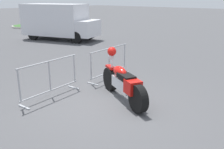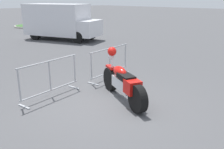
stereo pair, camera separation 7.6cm
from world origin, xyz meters
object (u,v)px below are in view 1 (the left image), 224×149
Objects in this scene: crowd_barrier_far at (109,62)px; motorcycle at (123,82)px; crowd_barrier_near at (50,79)px; delivery_van at (58,21)px.

motorcycle is at bearing -126.70° from crowd_barrier_far.
delivery_van reaches higher than crowd_barrier_near.
motorcycle is 1.12× the size of crowd_barrier_near.
crowd_barrier_near is 0.38× the size of delivery_van.
motorcycle reaches higher than crowd_barrier_near.
delivery_van reaches higher than motorcycle.
motorcycle is 2.05m from crowd_barrier_far.
motorcycle reaches higher than crowd_barrier_far.
crowd_barrier_near is 1.00× the size of crowd_barrier_far.
crowd_barrier_near is 10.34m from delivery_van.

